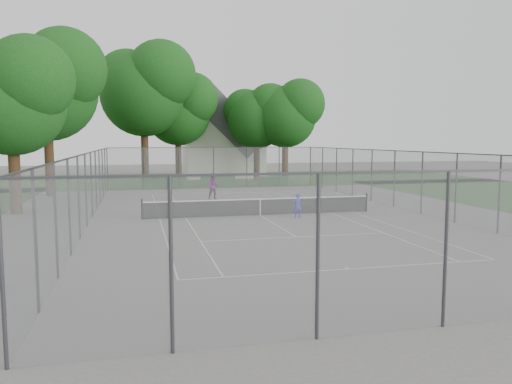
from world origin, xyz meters
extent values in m
plane|color=#62605E|center=(0.00, 0.00, 0.00)|extent=(120.00, 120.00, 0.00)
cube|color=#1C4413|center=(0.00, 26.00, 0.00)|extent=(60.00, 20.00, 0.00)
cube|color=silver|center=(0.00, -11.88, 0.01)|extent=(10.97, 0.06, 0.01)
cube|color=silver|center=(0.00, 11.88, 0.01)|extent=(10.97, 0.06, 0.01)
cube|color=silver|center=(-5.49, 0.00, 0.01)|extent=(0.06, 23.77, 0.01)
cube|color=silver|center=(5.49, 0.00, 0.01)|extent=(0.06, 23.77, 0.01)
cube|color=silver|center=(-4.12, 0.00, 0.01)|extent=(0.06, 23.77, 0.01)
cube|color=silver|center=(4.12, 0.00, 0.01)|extent=(0.06, 23.77, 0.01)
cube|color=silver|center=(0.00, -6.40, 0.01)|extent=(8.23, 0.06, 0.01)
cube|color=silver|center=(0.00, 6.40, 0.01)|extent=(8.23, 0.06, 0.01)
cube|color=silver|center=(0.00, 0.00, 0.01)|extent=(0.06, 12.80, 0.01)
cube|color=silver|center=(0.00, -11.73, 0.01)|extent=(0.06, 0.30, 0.01)
cube|color=silver|center=(0.00, 11.73, 0.01)|extent=(0.06, 0.30, 0.01)
cylinder|color=black|center=(-6.39, 0.00, 0.55)|extent=(0.10, 0.10, 1.10)
cylinder|color=black|center=(6.39, 0.00, 0.55)|extent=(0.10, 0.10, 1.10)
cube|color=black|center=(0.00, 0.00, 0.45)|extent=(12.67, 0.01, 0.86)
cube|color=white|center=(0.00, 0.00, 0.91)|extent=(12.77, 0.03, 0.06)
cube|color=white|center=(0.00, 0.00, 0.44)|extent=(0.05, 0.02, 0.88)
cylinder|color=#38383D|center=(-9.00, -17.00, 1.75)|extent=(0.08, 0.08, 3.50)
cylinder|color=#38383D|center=(-9.00, 17.00, 1.75)|extent=(0.08, 0.08, 3.50)
cylinder|color=#38383D|center=(9.00, 17.00, 1.75)|extent=(0.08, 0.08, 3.50)
cube|color=slate|center=(0.00, -17.00, 1.75)|extent=(18.00, 0.02, 3.50)
cube|color=slate|center=(0.00, 17.00, 1.75)|extent=(18.00, 0.02, 3.50)
cube|color=slate|center=(-9.00, 0.00, 1.75)|extent=(0.02, 34.00, 3.50)
cube|color=slate|center=(9.00, 0.00, 1.75)|extent=(0.02, 34.00, 3.50)
cube|color=#38383D|center=(0.00, -17.00, 3.50)|extent=(18.00, 0.05, 0.05)
cube|color=#38383D|center=(0.00, 17.00, 3.50)|extent=(18.00, 0.05, 0.05)
cube|color=#38383D|center=(-9.00, 0.00, 3.50)|extent=(0.05, 34.00, 0.05)
cube|color=#38383D|center=(9.00, 0.00, 3.50)|extent=(0.05, 34.00, 0.05)
cylinder|color=#332012|center=(-5.81, 22.36, 2.84)|extent=(0.69, 0.69, 5.68)
sphere|color=#0F3A10|center=(-5.81, 22.36, 8.51)|extent=(8.08, 8.08, 8.08)
sphere|color=#0F3A10|center=(-4.19, 21.14, 10.13)|extent=(6.47, 6.47, 6.47)
sphere|color=#0F3A10|center=(-7.22, 23.37, 9.72)|extent=(6.06, 6.06, 6.06)
cylinder|color=#332012|center=(-2.48, 24.15, 2.29)|extent=(0.64, 0.64, 4.58)
sphere|color=#0F3A10|center=(-2.48, 24.15, 6.86)|extent=(6.51, 6.51, 6.51)
sphere|color=#0F3A10|center=(-1.18, 23.17, 8.16)|extent=(5.21, 5.21, 5.21)
sphere|color=#0F3A10|center=(-3.62, 24.96, 7.83)|extent=(4.88, 4.88, 4.88)
cylinder|color=#332012|center=(5.31, 22.91, 2.08)|extent=(0.62, 0.62, 4.15)
sphere|color=#0F3A10|center=(5.31, 22.91, 6.22)|extent=(5.91, 5.91, 5.91)
sphere|color=#0F3A10|center=(6.50, 22.02, 7.40)|extent=(4.73, 4.73, 4.73)
sphere|color=#0F3A10|center=(4.28, 23.65, 7.11)|extent=(4.43, 4.43, 4.43)
cylinder|color=#332012|center=(7.89, 21.39, 2.15)|extent=(0.63, 0.63, 4.30)
sphere|color=#0F3A10|center=(7.89, 21.39, 6.45)|extent=(6.12, 6.12, 6.12)
sphere|color=#0F3A10|center=(9.11, 20.47, 7.67)|extent=(4.90, 4.90, 4.90)
sphere|color=#0F3A10|center=(6.82, 22.16, 7.36)|extent=(4.59, 4.59, 4.59)
cylinder|color=#332012|center=(-12.89, 12.99, 2.58)|extent=(0.67, 0.67, 5.17)
sphere|color=#0F3A10|center=(-12.89, 12.99, 7.74)|extent=(7.35, 7.35, 7.35)
sphere|color=#0F3A10|center=(-11.42, 11.89, 9.21)|extent=(5.88, 5.88, 5.88)
sphere|color=#0F3A10|center=(-14.17, 13.91, 8.84)|extent=(5.51, 5.51, 5.51)
cylinder|color=#332012|center=(-13.29, 3.86, 2.09)|extent=(0.63, 0.63, 4.18)
sphere|color=#0F3A10|center=(-13.29, 3.86, 6.26)|extent=(5.94, 5.94, 5.94)
sphere|color=#0F3A10|center=(-12.11, 2.97, 7.44)|extent=(4.75, 4.75, 4.75)
cube|color=#164619|center=(-4.30, 17.99, 0.48)|extent=(3.82, 1.14, 0.95)
cube|color=#164619|center=(0.57, 18.26, 0.49)|extent=(3.09, 0.88, 0.97)
cube|color=#164619|center=(5.73, 17.87, 0.39)|extent=(2.59, 0.95, 0.78)
cube|color=white|center=(2.81, 28.65, 3.17)|extent=(8.45, 6.34, 6.34)
cube|color=#525258|center=(2.81, 28.65, 6.34)|extent=(8.37, 6.55, 8.37)
imported|color=#332FB0|center=(1.73, -1.31, 0.66)|extent=(0.51, 0.36, 1.31)
imported|color=#642163|center=(-1.40, 7.85, 0.93)|extent=(0.95, 0.77, 1.86)
camera|label=1|loc=(-6.60, -26.54, 4.18)|focal=35.00mm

